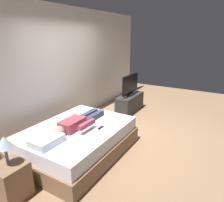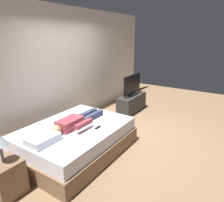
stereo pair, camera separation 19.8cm
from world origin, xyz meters
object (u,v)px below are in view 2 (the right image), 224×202
tv (132,85)px  nightstand (7,178)px  remote (98,127)px  tv_stand (132,103)px  pillow (43,139)px  person (75,122)px  bed (76,140)px

tv → nightstand: tv is taller
remote → tv_stand: 2.42m
tv → pillow: bearing=-177.5°
remote → tv: bearing=13.1°
person → tv_stand: person is taller
remote → nightstand: remote is taller
bed → pillow: 0.79m
tv_stand → tv: (0.00, -0.00, 0.53)m
tv_stand → nightstand: size_ratio=2.12×
bed → tv: size_ratio=2.35×
person → remote: (0.15, -0.40, -0.07)m
bed → tv: 2.57m
bed → nightstand: (-1.34, 0.05, -0.00)m
nightstand → person: bearing=-1.9°
person → tv_stand: (2.49, 0.14, -0.37)m
pillow → tv_stand: (3.23, 0.14, -0.35)m
bed → pillow: size_ratio=4.32×
tv_stand → person: bearing=-176.8°
bed → tv: bearing=3.2°
bed → remote: size_ratio=13.81×
remote → bed: bearing=114.2°
pillow → tv: size_ratio=0.55×
pillow → person: 0.75m
person → tv_stand: size_ratio=1.15×
bed → tv_stand: size_ratio=1.88×
bed → nightstand: size_ratio=3.99×
person → tv: size_ratio=1.43×
tv → bed: bearing=-176.8°
pillow → tv: 3.24m
person → bed: bearing=-172.5°
pillow → tv: (3.23, 0.14, 0.18)m
pillow → nightstand: 0.71m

